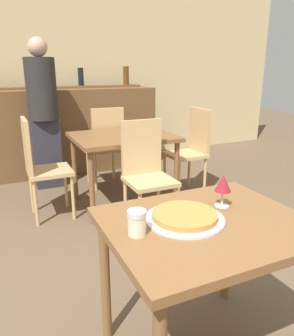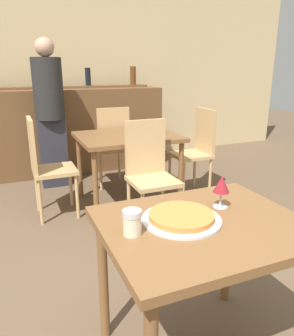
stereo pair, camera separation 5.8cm
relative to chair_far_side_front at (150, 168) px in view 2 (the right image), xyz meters
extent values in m
cube|color=#D1B784|center=(-0.35, 2.54, 0.84)|extent=(8.00, 0.05, 2.80)
cube|color=brown|center=(-0.35, -1.43, 0.18)|extent=(0.90, 0.74, 0.04)
cylinder|color=brown|center=(-0.74, -1.12, -0.20)|extent=(0.05, 0.05, 0.71)
cylinder|color=brown|center=(0.04, -1.12, -0.20)|extent=(0.05, 0.05, 0.71)
cube|color=brown|center=(0.00, 0.58, 0.17)|extent=(1.00, 0.83, 0.04)
cylinder|color=brown|center=(-0.44, 0.22, -0.20)|extent=(0.05, 0.05, 0.71)
cylinder|color=brown|center=(0.44, 0.22, -0.20)|extent=(0.05, 0.05, 0.71)
cylinder|color=brown|center=(-0.44, 0.93, -0.20)|extent=(0.05, 0.05, 0.71)
cylinder|color=brown|center=(0.44, 0.93, -0.20)|extent=(0.05, 0.05, 0.71)
cube|color=brown|center=(-0.35, 2.04, 0.01)|extent=(2.60, 0.56, 1.14)
cube|color=brown|center=(-0.35, 2.18, 0.60)|extent=(2.39, 0.24, 0.03)
cylinder|color=black|center=(-0.69, 2.18, 0.73)|extent=(0.06, 0.06, 0.24)
cylinder|color=black|center=(-0.01, 2.18, 0.73)|extent=(0.08, 0.08, 0.24)
cylinder|color=#5B3314|center=(0.67, 2.18, 0.74)|extent=(0.09, 0.09, 0.26)
cube|color=tan|center=(0.00, -0.09, -0.10)|extent=(0.40, 0.40, 0.04)
cube|color=tan|center=(0.00, 0.10, 0.17)|extent=(0.38, 0.04, 0.50)
cylinder|color=tan|center=(-0.17, -0.26, -0.33)|extent=(0.03, 0.03, 0.44)
cylinder|color=tan|center=(0.17, -0.26, -0.33)|extent=(0.03, 0.03, 0.44)
cylinder|color=tan|center=(-0.17, 0.08, -0.33)|extent=(0.03, 0.03, 0.44)
cylinder|color=tan|center=(0.17, 0.08, -0.33)|extent=(0.03, 0.03, 0.44)
cube|color=tan|center=(0.00, 1.24, -0.10)|extent=(0.40, 0.40, 0.04)
cube|color=tan|center=(0.00, 1.06, 0.17)|extent=(0.38, 0.04, 0.50)
cylinder|color=tan|center=(0.17, 1.41, -0.33)|extent=(0.03, 0.03, 0.44)
cylinder|color=tan|center=(-0.17, 1.41, -0.33)|extent=(0.03, 0.03, 0.44)
cylinder|color=tan|center=(0.17, 1.07, -0.33)|extent=(0.03, 0.03, 0.44)
cylinder|color=tan|center=(-0.17, 1.07, -0.33)|extent=(0.03, 0.03, 0.44)
cube|color=tan|center=(-0.75, 0.58, -0.10)|extent=(0.40, 0.40, 0.04)
cube|color=tan|center=(-0.93, 0.58, 0.17)|extent=(0.04, 0.38, 0.50)
cylinder|color=tan|center=(-0.58, 0.41, -0.33)|extent=(0.03, 0.03, 0.44)
cylinder|color=tan|center=(-0.58, 0.75, -0.33)|extent=(0.03, 0.03, 0.44)
cylinder|color=tan|center=(-0.92, 0.41, -0.33)|extent=(0.03, 0.03, 0.44)
cylinder|color=tan|center=(-0.92, 0.75, -0.33)|extent=(0.03, 0.03, 0.44)
cube|color=tan|center=(0.75, 0.58, -0.10)|extent=(0.40, 0.40, 0.04)
cube|color=tan|center=(0.93, 0.58, 0.17)|extent=(0.04, 0.38, 0.50)
cylinder|color=tan|center=(0.58, 0.75, -0.33)|extent=(0.03, 0.03, 0.44)
cylinder|color=tan|center=(0.58, 0.41, -0.33)|extent=(0.03, 0.03, 0.44)
cylinder|color=tan|center=(0.92, 0.75, -0.33)|extent=(0.03, 0.03, 0.44)
cylinder|color=tan|center=(0.92, 0.41, -0.33)|extent=(0.03, 0.03, 0.44)
cylinder|color=silver|center=(-0.44, -1.38, 0.20)|extent=(0.36, 0.36, 0.01)
cylinder|color=#CC7A38|center=(-0.44, -1.38, 0.22)|extent=(0.29, 0.29, 0.02)
cylinder|color=beige|center=(-0.68, -1.41, 0.24)|extent=(0.08, 0.08, 0.08)
cylinder|color=silver|center=(-0.68, -1.41, 0.29)|extent=(0.08, 0.08, 0.02)
cube|color=#2D2D38|center=(-0.65, 1.46, -0.14)|extent=(0.32, 0.18, 0.83)
cylinder|color=#262626|center=(-0.65, 1.46, 0.62)|extent=(0.34, 0.34, 0.69)
sphere|color=tan|center=(-0.65, 1.46, 1.07)|extent=(0.21, 0.21, 0.21)
cylinder|color=silver|center=(-0.19, -1.32, 0.20)|extent=(0.07, 0.07, 0.00)
cylinder|color=silver|center=(-0.19, -1.32, 0.24)|extent=(0.01, 0.01, 0.07)
cone|color=maroon|center=(-0.19, -1.32, 0.32)|extent=(0.08, 0.08, 0.08)
camera|label=1|loc=(-1.15, -2.52, 0.85)|focal=35.00mm
camera|label=2|loc=(-1.09, -2.55, 0.85)|focal=35.00mm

